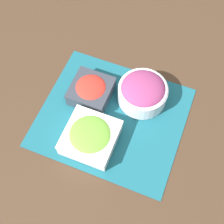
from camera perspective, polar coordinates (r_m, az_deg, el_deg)
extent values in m
plane|color=#422D1E|center=(0.98, 0.00, -0.92)|extent=(3.00, 3.00, 0.00)
cube|color=#195B6B|center=(0.98, 0.00, -0.87)|extent=(0.44, 0.39, 0.00)
cylinder|color=silver|center=(0.99, 5.59, 3.37)|extent=(0.16, 0.16, 0.06)
torus|color=silver|center=(0.96, 5.75, 4.29)|extent=(0.15, 0.15, 0.01)
ellipsoid|color=#93386B|center=(0.96, 5.75, 4.29)|extent=(0.14, 0.14, 0.05)
cube|color=white|center=(0.92, -3.94, -4.72)|extent=(0.15, 0.15, 0.05)
cube|color=white|center=(0.90, -4.04, -4.09)|extent=(0.15, 0.15, 0.00)
ellipsoid|color=#6BAD38|center=(0.90, -4.03, -4.14)|extent=(0.12, 0.12, 0.03)
cube|color=#333842|center=(1.00, -3.82, 3.76)|extent=(0.12, 0.12, 0.05)
cube|color=#333842|center=(0.97, -3.91, 4.52)|extent=(0.13, 0.13, 0.00)
ellipsoid|color=red|center=(0.98, -3.90, 4.46)|extent=(0.10, 0.10, 0.03)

